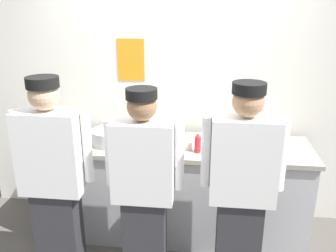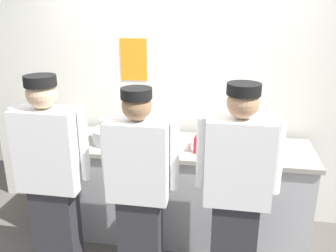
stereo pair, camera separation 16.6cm
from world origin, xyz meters
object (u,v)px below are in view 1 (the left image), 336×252
object	(u,v)px
squeeze_bottle_primary	(198,143)
ramekin_orange_sauce	(214,148)
plate_stack_rear	(184,142)
squeeze_bottle_secondary	(126,141)
chef_far_right	(242,188)
sheet_tray	(244,145)
mixing_bowl_steel	(111,137)
chef_near_left	(54,179)
ramekin_yellow_sauce	(84,138)
plate_stack_front	(284,148)
deli_cup	(74,142)
ramekin_green_sauce	(90,132)
ramekin_red_sauce	(63,138)
chef_center	(144,187)

from	to	relation	value
squeeze_bottle_primary	ramekin_orange_sauce	world-z (taller)	squeeze_bottle_primary
plate_stack_rear	squeeze_bottle_secondary	world-z (taller)	squeeze_bottle_secondary
chef_far_right	sheet_tray	bearing A→B (deg)	84.56
mixing_bowl_steel	sheet_tray	bearing A→B (deg)	3.55
squeeze_bottle_secondary	chef_near_left	bearing A→B (deg)	-132.04
squeeze_bottle_secondary	ramekin_yellow_sauce	xyz separation A→B (m)	(-0.46, 0.22, -0.08)
chef_far_right	plate_stack_rear	distance (m)	0.81
chef_far_right	ramekin_yellow_sauce	bearing A→B (deg)	154.15
chef_near_left	plate_stack_front	distance (m)	1.93
squeeze_bottle_primary	squeeze_bottle_secondary	bearing A→B (deg)	-174.40
squeeze_bottle_primary	deli_cup	size ratio (longest dim) A/B	1.96
sheet_tray	ramekin_yellow_sauce	size ratio (longest dim) A/B	4.15
ramekin_green_sauce	ramekin_red_sauce	world-z (taller)	ramekin_green_sauce
ramekin_orange_sauce	sheet_tray	bearing A→B (deg)	25.22
chef_near_left	chef_far_right	size ratio (longest dim) A/B	1.01
chef_near_left	ramekin_green_sauce	size ratio (longest dim) A/B	15.56
ramekin_yellow_sauce	ramekin_orange_sauce	xyz separation A→B (m)	(1.21, -0.10, -0.00)
plate_stack_rear	sheet_tray	xyz separation A→B (m)	(0.54, 0.05, -0.02)
squeeze_bottle_primary	chef_near_left	bearing A→B (deg)	-152.20
squeeze_bottle_primary	deli_cup	world-z (taller)	squeeze_bottle_primary
squeeze_bottle_secondary	ramekin_red_sauce	world-z (taller)	squeeze_bottle_secondary
ramekin_red_sauce	sheet_tray	bearing A→B (deg)	1.16
plate_stack_front	chef_center	bearing A→B (deg)	-150.02
chef_center	sheet_tray	distance (m)	1.07
chef_far_right	ramekin_orange_sauce	bearing A→B (deg)	109.11
chef_center	ramekin_red_sauce	xyz separation A→B (m)	(-0.90, 0.69, 0.09)
mixing_bowl_steel	squeeze_bottle_secondary	bearing A→B (deg)	-42.96
plate_stack_rear	ramekin_green_sauce	xyz separation A→B (m)	(-0.94, 0.19, -0.02)
chef_far_right	mixing_bowl_steel	world-z (taller)	chef_far_right
chef_center	ramekin_red_sauce	distance (m)	1.13
mixing_bowl_steel	ramekin_red_sauce	size ratio (longest dim) A/B	3.43
squeeze_bottle_primary	ramekin_yellow_sauce	xyz separation A→B (m)	(-1.07, 0.16, -0.06)
chef_near_left	sheet_tray	xyz separation A→B (m)	(1.47, 0.75, 0.05)
chef_center	sheet_tray	xyz separation A→B (m)	(0.79, 0.72, 0.09)
sheet_tray	ramekin_orange_sauce	bearing A→B (deg)	-154.78
chef_center	plate_stack_front	xyz separation A→B (m)	(1.12, 0.65, 0.10)
sheet_tray	chef_center	bearing A→B (deg)	-137.36
ramekin_green_sauce	deli_cup	world-z (taller)	deli_cup
chef_far_right	sheet_tray	size ratio (longest dim) A/B	3.80
squeeze_bottle_secondary	ramekin_yellow_sauce	bearing A→B (deg)	154.12
ramekin_yellow_sauce	chef_far_right	bearing A→B (deg)	-25.85
chef_far_right	ramekin_red_sauce	xyz separation A→B (m)	(-1.61, 0.67, 0.06)
mixing_bowl_steel	ramekin_orange_sauce	world-z (taller)	mixing_bowl_steel
chef_near_left	plate_stack_front	world-z (taller)	chef_near_left
sheet_tray	squeeze_bottle_secondary	distance (m)	1.05
chef_far_right	sheet_tray	distance (m)	0.71
plate_stack_front	ramekin_orange_sauce	world-z (taller)	plate_stack_front
plate_stack_rear	ramekin_yellow_sauce	size ratio (longest dim) A/B	2.20
squeeze_bottle_primary	plate_stack_front	bearing A→B (deg)	8.30
ramekin_orange_sauce	chef_near_left	bearing A→B (deg)	-152.80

